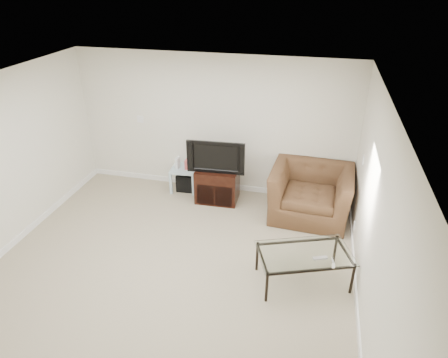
% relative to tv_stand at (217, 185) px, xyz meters
% --- Properties ---
extents(floor, '(5.00, 5.00, 0.00)m').
position_rel_tv_stand_xyz_m(floor, '(-0.17, -2.05, -0.30)').
color(floor, tan).
rests_on(floor, ground).
extents(ceiling, '(5.00, 5.00, 0.00)m').
position_rel_tv_stand_xyz_m(ceiling, '(-0.17, -2.05, 2.20)').
color(ceiling, white).
rests_on(ceiling, ground).
extents(wall_back, '(5.00, 0.02, 2.50)m').
position_rel_tv_stand_xyz_m(wall_back, '(-0.17, 0.45, 0.95)').
color(wall_back, silver).
rests_on(wall_back, ground).
extents(wall_right, '(0.02, 5.00, 2.50)m').
position_rel_tv_stand_xyz_m(wall_right, '(2.33, -2.05, 0.95)').
color(wall_right, silver).
rests_on(wall_right, ground).
extents(plate_back, '(0.12, 0.02, 0.12)m').
position_rel_tv_stand_xyz_m(plate_back, '(-1.57, 0.44, 0.95)').
color(plate_back, white).
rests_on(plate_back, wall_back).
extents(plate_right_switch, '(0.02, 0.09, 0.13)m').
position_rel_tv_stand_xyz_m(plate_right_switch, '(2.31, -0.45, 0.95)').
color(plate_right_switch, white).
rests_on(plate_right_switch, wall_right).
extents(plate_right_outlet, '(0.02, 0.08, 0.12)m').
position_rel_tv_stand_xyz_m(plate_right_outlet, '(2.31, -0.75, -0.00)').
color(plate_right_outlet, white).
rests_on(plate_right_outlet, wall_right).
extents(tv_stand, '(0.75, 0.53, 0.61)m').
position_rel_tv_stand_xyz_m(tv_stand, '(0.00, 0.00, 0.00)').
color(tv_stand, black).
rests_on(tv_stand, floor).
extents(dvd_player, '(0.44, 0.31, 0.06)m').
position_rel_tv_stand_xyz_m(dvd_player, '(0.00, -0.04, 0.20)').
color(dvd_player, black).
rests_on(dvd_player, tv_stand).
extents(television, '(0.93, 0.24, 0.57)m').
position_rel_tv_stand_xyz_m(television, '(0.00, -0.03, 0.59)').
color(television, black).
rests_on(television, tv_stand).
extents(side_table, '(0.51, 0.51, 0.45)m').
position_rel_tv_stand_xyz_m(side_table, '(-0.69, 0.23, -0.08)').
color(side_table, silver).
rests_on(side_table, floor).
extents(subwoofer, '(0.35, 0.35, 0.33)m').
position_rel_tv_stand_xyz_m(subwoofer, '(-0.66, 0.25, -0.15)').
color(subwoofer, black).
rests_on(subwoofer, floor).
extents(game_console, '(0.05, 0.15, 0.21)m').
position_rel_tv_stand_xyz_m(game_console, '(-0.80, 0.20, 0.25)').
color(game_console, white).
rests_on(game_console, side_table).
extents(game_case, '(0.05, 0.13, 0.18)m').
position_rel_tv_stand_xyz_m(game_case, '(-0.63, 0.22, 0.24)').
color(game_case, '#CC4C4C').
rests_on(game_case, side_table).
extents(recliner, '(1.35, 0.92, 1.14)m').
position_rel_tv_stand_xyz_m(recliner, '(1.63, -0.12, 0.26)').
color(recliner, '#4A2D21').
rests_on(recliner, floor).
extents(coffee_table, '(1.36, 1.06, 0.47)m').
position_rel_tv_stand_xyz_m(coffee_table, '(1.63, -1.80, -0.07)').
color(coffee_table, black).
rests_on(coffee_table, floor).
extents(remote, '(0.19, 0.12, 0.02)m').
position_rel_tv_stand_xyz_m(remote, '(1.82, -1.87, 0.18)').
color(remote, '#B2B2B7').
rests_on(remote, coffee_table).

